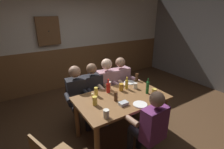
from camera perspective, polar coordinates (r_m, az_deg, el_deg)
name	(u,v)px	position (r m, az deg, el deg)	size (l,w,h in m)	color
ground_plane	(116,129)	(3.42, 1.21, -18.04)	(8.12, 8.12, 0.00)	#4C331E
back_wall_upper	(65,21)	(4.89, -15.57, 17.27)	(6.76, 0.12, 1.48)	beige
back_wall_wainscot	(70,67)	(5.14, -14.15, 2.50)	(6.76, 0.12, 1.15)	brown
side_wall_concrete	(222,43)	(5.46, 33.38, 8.81)	(0.12, 4.80, 2.63)	gray
dining_table	(121,103)	(2.93, 3.16, -9.68)	(1.52, 0.93, 0.78)	brown
person_0	(77,94)	(3.25, -11.69, -6.55)	(0.54, 0.56, 1.21)	black
person_1	(94,91)	(3.36, -6.08, -5.51)	(0.55, 0.55, 1.20)	black
person_2	(108,85)	(3.51, -1.31, -3.61)	(0.58, 0.55, 1.24)	#B78493
person_3	(122,83)	(3.68, 3.46, -2.76)	(0.55, 0.53, 1.22)	#B78493
person_4	(149,125)	(2.50, 12.58, -16.35)	(0.52, 0.51, 1.20)	#6B2D66
table_candle	(92,96)	(2.84, -6.68, -7.20)	(0.04, 0.04, 0.08)	#F9E08C
condiment_caddy	(123,103)	(2.64, 3.92, -9.79)	(0.14, 0.10, 0.05)	#B2B7BC
plate_0	(129,82)	(3.42, 5.97, -2.67)	(0.22, 0.22, 0.01)	white
plate_1	(140,104)	(2.68, 9.54, -9.99)	(0.22, 0.22, 0.01)	white
bottle_0	(147,87)	(3.00, 11.96, -4.33)	(0.05, 0.05, 0.28)	#195923
bottle_1	(127,84)	(3.12, 5.00, -3.25)	(0.06, 0.06, 0.23)	gold
bottle_2	(108,87)	(2.97, -1.25, -4.43)	(0.07, 0.07, 0.25)	red
pint_glass_0	(96,92)	(2.88, -5.41, -5.83)	(0.06, 0.06, 0.16)	#E5C64C
pint_glass_1	(135,86)	(3.17, 7.93, -3.79)	(0.08, 0.08, 0.11)	white
pint_glass_2	(109,86)	(3.08, -0.95, -3.84)	(0.07, 0.07, 0.16)	white
pint_glass_3	(154,92)	(2.99, 14.11, -5.77)	(0.08, 0.08, 0.11)	#E5C64C
pint_glass_4	(106,114)	(2.34, -1.98, -13.17)	(0.08, 0.08, 0.12)	white
pint_glass_5	(137,77)	(3.50, 8.45, -0.91)	(0.06, 0.06, 0.16)	#4C2D19
pint_glass_6	(121,87)	(3.05, 3.14, -4.33)	(0.08, 0.08, 0.14)	gold
pint_glass_7	(95,101)	(2.62, -5.87, -8.86)	(0.08, 0.08, 0.14)	#E5C64C
pint_glass_8	(116,96)	(2.72, 1.30, -7.46)	(0.06, 0.06, 0.16)	#4C2D19
wall_dart_cabinet	(48,31)	(4.66, -20.88, 13.67)	(0.56, 0.15, 0.70)	brown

